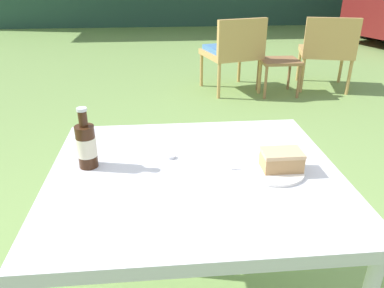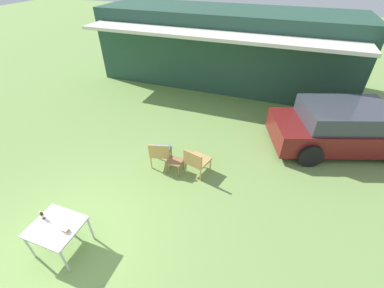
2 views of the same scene
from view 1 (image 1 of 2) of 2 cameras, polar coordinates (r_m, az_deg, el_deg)
name	(u,v)px [view 1 (image 1 of 2)]	position (r m, az deg, el deg)	size (l,w,h in m)	color
wicker_chair_cushioned	(233,50)	(4.23, 6.32, 14.11)	(0.68, 0.67, 0.81)	tan
wicker_chair_plain	(327,48)	(4.53, 19.91, 13.57)	(0.67, 0.67, 0.81)	tan
garden_side_table	(279,65)	(4.24, 13.15, 11.66)	(0.41, 0.37, 0.38)	#996B42
patio_table	(195,188)	(1.23, 0.42, -6.78)	(0.93, 0.82, 0.70)	silver
cake_on_plate	(278,164)	(1.22, 12.97, -2.95)	(0.20, 0.20, 0.07)	white
cola_bottle_near	(86,145)	(1.24, -15.80, -0.14)	(0.06, 0.06, 0.20)	#381E0F
fork	(260,170)	(1.22, 10.34, -3.85)	(0.18, 0.04, 0.01)	silver
loose_bottle_cap	(171,157)	(1.28, -3.18, -1.96)	(0.03, 0.03, 0.01)	silver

